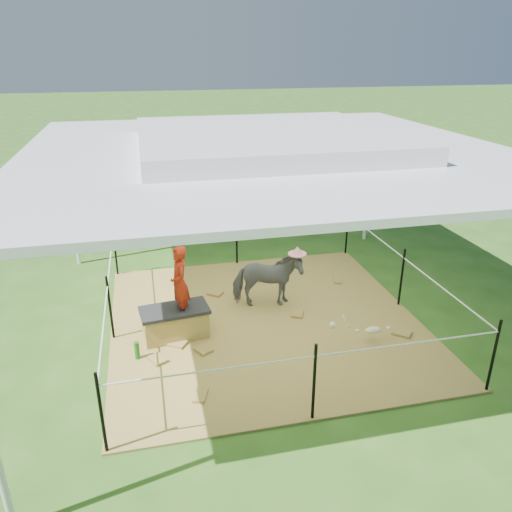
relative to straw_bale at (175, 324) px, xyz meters
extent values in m
plane|color=#2D5919|center=(1.37, 0.16, -0.23)|extent=(90.00, 90.00, 0.00)
cube|color=brown|center=(1.37, 0.16, -0.22)|extent=(4.60, 4.60, 0.03)
cylinder|color=silver|center=(-1.63, 3.16, 1.07)|extent=(0.07, 0.07, 2.60)
cylinder|color=silver|center=(4.37, 3.16, 1.07)|extent=(0.07, 0.07, 2.60)
cube|color=white|center=(1.37, 0.16, 2.41)|extent=(6.30, 6.30, 0.08)
cube|color=white|center=(1.37, 0.16, 2.56)|extent=(3.30, 3.30, 0.22)
cylinder|color=black|center=(-0.88, 2.41, 0.27)|extent=(0.04, 0.04, 1.00)
cylinder|color=black|center=(1.37, 2.41, 0.27)|extent=(0.04, 0.04, 1.00)
cylinder|color=black|center=(3.62, 2.41, 0.27)|extent=(0.04, 0.04, 1.00)
cylinder|color=black|center=(-0.88, 0.16, 0.27)|extent=(0.04, 0.04, 1.00)
cylinder|color=black|center=(3.62, 0.16, 0.27)|extent=(0.04, 0.04, 1.00)
cylinder|color=black|center=(-0.88, -2.09, 0.27)|extent=(0.04, 0.04, 1.00)
cylinder|color=black|center=(1.37, -2.09, 0.27)|extent=(0.04, 0.04, 1.00)
cylinder|color=black|center=(3.62, -2.09, 0.27)|extent=(0.04, 0.04, 1.00)
cylinder|color=white|center=(1.37, 2.41, 0.62)|extent=(4.50, 0.02, 0.02)
cylinder|color=white|center=(1.37, -2.09, 0.62)|extent=(4.50, 0.02, 0.02)
cylinder|color=white|center=(3.62, 0.16, 0.62)|extent=(0.02, 4.50, 0.02)
cylinder|color=white|center=(-0.88, 0.16, 0.62)|extent=(0.02, 4.50, 0.02)
cube|color=olive|center=(0.00, 0.00, 0.00)|extent=(0.95, 0.56, 0.40)
cube|color=black|center=(0.00, 0.00, 0.23)|extent=(1.02, 0.62, 0.05)
imported|color=#A92110|center=(0.10, 0.00, 0.74)|extent=(0.31, 0.42, 1.08)
cylinder|color=#1A7119|center=(-0.55, -0.45, -0.08)|extent=(0.08, 0.08, 0.25)
imported|color=#4A4B4F|center=(1.51, 0.59, 0.26)|extent=(1.14, 0.63, 0.92)
cylinder|color=pink|center=(1.51, 0.59, 0.79)|extent=(0.29, 0.29, 0.13)
cylinder|color=blue|center=(5.75, 6.09, 0.23)|extent=(0.61, 0.61, 0.93)
cube|color=brown|center=(3.49, 7.91, 0.13)|extent=(2.00, 1.68, 0.71)
cube|color=brown|center=(6.16, 9.61, 0.18)|extent=(2.15, 1.70, 0.81)
imported|color=#3582C8|center=(4.23, 7.19, 0.28)|extent=(0.53, 0.43, 1.02)
camera|label=1|loc=(-0.26, -6.34, 3.68)|focal=35.00mm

